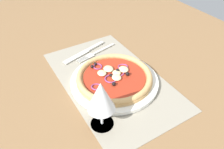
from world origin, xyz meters
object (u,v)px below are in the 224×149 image
at_px(pizza, 114,77).
at_px(fork, 95,53).
at_px(knife, 84,52).
at_px(plate, 114,81).
at_px(wine_glass, 101,98).

height_order(pizza, fork, pizza).
height_order(fork, knife, knife).
bearing_deg(knife, fork, 122.58).
relative_size(plate, pizza, 1.16).
bearing_deg(fork, plate, 70.38).
relative_size(plate, fork, 1.60).
distance_m(fork, wine_glass, 0.35).
distance_m(plate, pizza, 0.02).
xyz_separation_m(plate, fork, (0.18, -0.02, -0.00)).
bearing_deg(wine_glass, plate, -42.30).
relative_size(fork, knife, 0.91).
xyz_separation_m(plate, pizza, (0.00, -0.00, 0.02)).
xyz_separation_m(pizza, fork, (0.18, -0.02, -0.02)).
relative_size(pizza, fork, 1.38).
xyz_separation_m(fork, wine_glass, (-0.31, 0.14, 0.09)).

